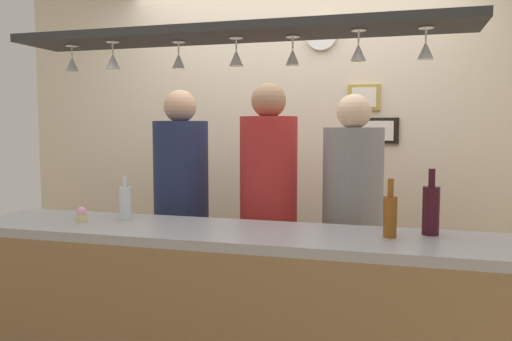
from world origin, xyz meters
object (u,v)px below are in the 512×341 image
at_px(bottle_soda_clear, 126,202).
at_px(picture_frame_upper_small, 364,97).
at_px(person_left_navy_shirt, 181,199).
at_px(cupcake, 82,215).
at_px(bottle_beer_amber_tall, 390,215).
at_px(person_middle_red_shirt, 268,200).
at_px(person_right_grey_shirt, 352,211).
at_px(picture_frame_lower_pair, 377,131).
at_px(bottle_wine_dark_red, 431,209).
at_px(wall_clock, 321,35).

distance_m(bottle_soda_clear, picture_frame_upper_small, 1.82).
height_order(person_left_navy_shirt, cupcake, person_left_navy_shirt).
relative_size(bottle_beer_amber_tall, picture_frame_upper_small, 1.18).
distance_m(person_middle_red_shirt, bottle_beer_amber_tall, 0.94).
distance_m(person_right_grey_shirt, cupcake, 1.47).
height_order(person_left_navy_shirt, picture_frame_lower_pair, person_left_navy_shirt).
xyz_separation_m(bottle_wine_dark_red, picture_frame_lower_pair, (-0.31, 1.27, 0.34)).
height_order(picture_frame_upper_small, wall_clock, wall_clock).
height_order(bottle_beer_amber_tall, picture_frame_upper_small, picture_frame_upper_small).
bearing_deg(person_right_grey_shirt, bottle_soda_clear, -154.69).
distance_m(person_left_navy_shirt, bottle_wine_dark_red, 1.54).
height_order(person_middle_red_shirt, bottle_soda_clear, person_middle_red_shirt).
relative_size(bottle_beer_amber_tall, wall_clock, 1.18).
relative_size(person_middle_red_shirt, picture_frame_lower_pair, 5.80).
distance_m(person_middle_red_shirt, cupcake, 1.06).
bearing_deg(wall_clock, person_left_navy_shirt, -134.85).
height_order(person_middle_red_shirt, wall_clock, wall_clock).
distance_m(person_left_navy_shirt, person_middle_red_shirt, 0.56).
bearing_deg(bottle_beer_amber_tall, wall_clock, 111.09).
bearing_deg(person_left_navy_shirt, picture_frame_lower_pair, 33.60).
xyz_separation_m(picture_frame_lower_pair, wall_clock, (-0.39, -0.01, 0.68)).
bearing_deg(bottle_wine_dark_red, picture_frame_upper_small, 107.50).
distance_m(person_right_grey_shirt, bottle_wine_dark_red, 0.66).
height_order(person_right_grey_shirt, picture_frame_lower_pair, person_right_grey_shirt).
bearing_deg(person_middle_red_shirt, bottle_wine_dark_red, -29.81).
height_order(bottle_wine_dark_red, picture_frame_lower_pair, picture_frame_lower_pair).
height_order(bottle_beer_amber_tall, bottle_soda_clear, bottle_beer_amber_tall).
distance_m(person_right_grey_shirt, bottle_beer_amber_tall, 0.66).
bearing_deg(person_left_navy_shirt, person_middle_red_shirt, -0.00).
distance_m(bottle_beer_amber_tall, cupcake, 1.53).
bearing_deg(person_left_navy_shirt, person_right_grey_shirt, -0.00).
xyz_separation_m(person_middle_red_shirt, wall_clock, (0.19, 0.75, 1.08)).
xyz_separation_m(person_right_grey_shirt, wall_clock, (-0.31, 0.75, 1.13)).
xyz_separation_m(person_middle_red_shirt, bottle_wine_dark_red, (0.89, -0.51, 0.07)).
relative_size(person_right_grey_shirt, cupcake, 21.40).
height_order(bottle_beer_amber_tall, bottle_wine_dark_red, bottle_wine_dark_red).
bearing_deg(person_middle_red_shirt, bottle_soda_clear, -140.04).
bearing_deg(bottle_wine_dark_red, bottle_soda_clear, -179.03).
distance_m(person_left_navy_shirt, bottle_beer_amber_tall, 1.42).
bearing_deg(picture_frame_lower_pair, person_left_navy_shirt, -146.40).
distance_m(bottle_wine_dark_red, wall_clock, 1.77).
bearing_deg(picture_frame_upper_small, person_right_grey_shirt, -89.72).
distance_m(picture_frame_lower_pair, wall_clock, 0.78).
height_order(person_left_navy_shirt, picture_frame_upper_small, picture_frame_upper_small).
height_order(person_left_navy_shirt, person_middle_red_shirt, person_middle_red_shirt).
height_order(picture_frame_lower_pair, wall_clock, wall_clock).
relative_size(person_middle_red_shirt, picture_frame_upper_small, 7.91).
relative_size(person_right_grey_shirt, wall_clock, 7.59).
relative_size(person_middle_red_shirt, person_right_grey_shirt, 1.04).
xyz_separation_m(bottle_wine_dark_red, wall_clock, (-0.70, 1.26, 1.02)).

